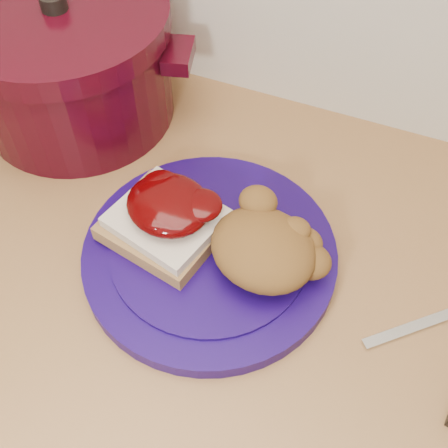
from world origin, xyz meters
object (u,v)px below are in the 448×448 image
at_px(plate, 210,254).
at_px(dutch_oven, 69,63).
at_px(butter_knife, 427,322).
at_px(pepper_grinder, 100,81).

xyz_separation_m(plate, dutch_oven, (-0.28, 0.17, 0.07)).
bearing_deg(butter_knife, plate, 140.39).
height_order(butter_knife, dutch_oven, dutch_oven).
relative_size(plate, butter_knife, 1.91).
distance_m(plate, pepper_grinder, 0.30).
distance_m(plate, dutch_oven, 0.34).
bearing_deg(dutch_oven, butter_knife, -16.38).
bearing_deg(dutch_oven, plate, -31.26).
height_order(dutch_oven, pepper_grinder, dutch_oven).
bearing_deg(plate, dutch_oven, 148.74).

